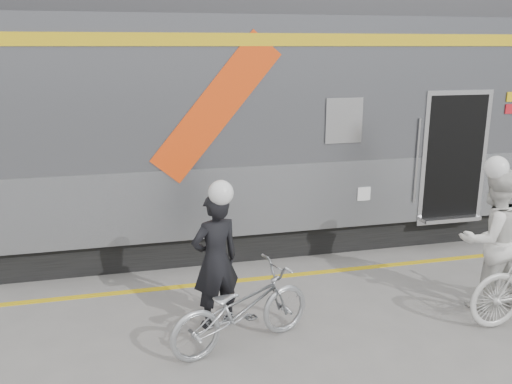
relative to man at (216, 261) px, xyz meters
name	(u,v)px	position (x,y,z in m)	size (l,w,h in m)	color
ground	(323,354)	(1.05, -0.95, -0.85)	(90.00, 90.00, 0.00)	slate
train	(301,121)	(2.14, 3.24, 1.20)	(24.00, 3.17, 4.10)	black
safety_strip	(272,277)	(1.05, 1.20, -0.85)	(24.00, 0.12, 0.01)	gold
man	(216,261)	(0.00, 0.00, 0.00)	(0.62, 0.41, 1.70)	black
bicycle_left	(242,308)	(0.20, -0.55, -0.38)	(0.62, 1.79, 0.94)	#A5A9AD
woman	(491,239)	(3.57, -0.34, 0.08)	(0.91, 0.71, 1.87)	silver
helmet_man	(214,180)	(0.00, 0.00, 1.00)	(0.30, 0.30, 0.30)	white
helmet_woman	(501,157)	(3.57, -0.34, 1.17)	(0.30, 0.30, 0.30)	white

